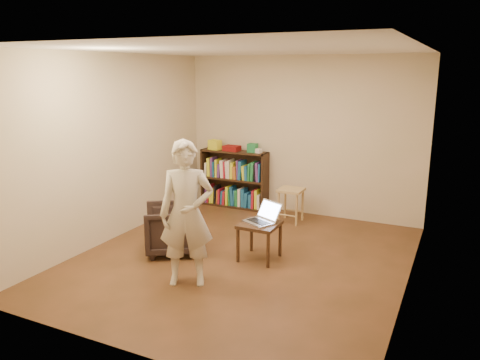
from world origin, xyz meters
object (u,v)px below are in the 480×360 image
at_px(bookshelf, 235,182).
at_px(person, 187,214).
at_px(stool, 291,195).
at_px(armchair, 172,229).
at_px(side_table, 260,229).
at_px(laptop, 263,218).

bearing_deg(bookshelf, person, -73.42).
relative_size(bookshelf, stool, 2.21).
distance_m(armchair, person, 1.11).
xyz_separation_m(side_table, laptop, (0.01, 0.06, 0.14)).
height_order(stool, side_table, stool).
relative_size(stool, person, 0.33).
bearing_deg(side_table, person, -114.89).
bearing_deg(bookshelf, laptop, -54.85).
distance_m(bookshelf, stool, 1.26).
bearing_deg(side_table, stool, 95.36).
relative_size(bookshelf, armchair, 1.70).
bearing_deg(laptop, stool, 121.91).
xyz_separation_m(bookshelf, armchair, (0.20, -2.26, -0.12)).
xyz_separation_m(stool, armchair, (-1.00, -1.86, -0.12)).
bearing_deg(laptop, person, -88.46).
xyz_separation_m(armchair, laptop, (1.16, 0.34, 0.22)).
xyz_separation_m(stool, side_table, (0.15, -1.59, -0.04)).
bearing_deg(bookshelf, armchair, -85.04).
bearing_deg(stool, side_table, -84.64).
xyz_separation_m(bookshelf, person, (0.89, -2.97, 0.38)).
bearing_deg(armchair, stool, 118.38).
height_order(bookshelf, person, person).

